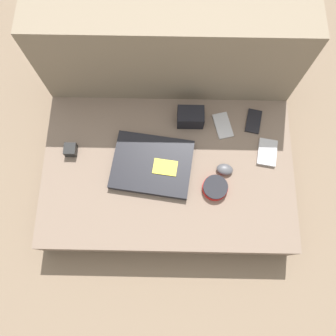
{
  "coord_description": "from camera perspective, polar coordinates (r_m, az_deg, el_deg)",
  "views": [
    {
      "loc": [
        0.01,
        -0.37,
        1.36
      ],
      "look_at": [
        0.0,
        0.0,
        0.18
      ],
      "focal_mm": 35.0,
      "sensor_mm": 36.0,
      "label": 1
    }
  ],
  "objects": [
    {
      "name": "phone_black",
      "position": [
        1.34,
        9.53,
        7.31
      ],
      "size": [
        0.09,
        0.12,
        0.01
      ],
      "rotation": [
        0.0,
        0.0,
        0.25
      ],
      "color": "#B7B7BC",
      "rests_on": "couch_seat"
    },
    {
      "name": "phone_small",
      "position": [
        1.33,
        16.88,
        2.62
      ],
      "size": [
        0.09,
        0.12,
        0.01
      ],
      "rotation": [
        0.0,
        0.0,
        -0.17
      ],
      "color": "#B7B7BC",
      "rests_on": "couch_seat"
    },
    {
      "name": "computer_mouse",
      "position": [
        1.27,
        9.85,
        -0.16
      ],
      "size": [
        0.07,
        0.05,
        0.03
      ],
      "rotation": [
        0.0,
        0.0,
        -0.15
      ],
      "color": "#4C4C51",
      "rests_on": "couch_seat"
    },
    {
      "name": "couch_seat",
      "position": [
        1.34,
        0.0,
        -1.27
      ],
      "size": [
        0.97,
        0.61,
        0.16
      ],
      "color": "#7A6656",
      "rests_on": "ground_plane"
    },
    {
      "name": "charger_brick",
      "position": [
        1.32,
        -16.6,
        3.06
      ],
      "size": [
        0.05,
        0.05,
        0.04
      ],
      "color": "black",
      "rests_on": "couch_seat"
    },
    {
      "name": "camera_pouch",
      "position": [
        1.31,
        3.93,
        8.82
      ],
      "size": [
        0.1,
        0.07,
        0.07
      ],
      "color": "black",
      "rests_on": "couch_seat"
    },
    {
      "name": "laptop",
      "position": [
        1.25,
        -2.77,
        0.59
      ],
      "size": [
        0.33,
        0.27,
        0.03
      ],
      "rotation": [
        0.0,
        0.0,
        -0.13
      ],
      "color": "black",
      "rests_on": "couch_seat"
    },
    {
      "name": "couch_backrest",
      "position": [
        1.34,
        0.33,
        17.99
      ],
      "size": [
        0.97,
        0.2,
        0.54
      ],
      "color": "#7F705B",
      "rests_on": "ground_plane"
    },
    {
      "name": "ground_plane",
      "position": [
        1.41,
        0.0,
        -2.15
      ],
      "size": [
        8.0,
        8.0,
        0.0
      ],
      "primitive_type": "plane",
      "color": "#7A6651"
    },
    {
      "name": "phone_silver",
      "position": [
        1.37,
        14.67,
        7.89
      ],
      "size": [
        0.08,
        0.11,
        0.01
      ],
      "rotation": [
        0.0,
        0.0,
        -0.21
      ],
      "color": "black",
      "rests_on": "couch_seat"
    },
    {
      "name": "speaker_puck",
      "position": [
        1.24,
        8.21,
        -3.4
      ],
      "size": [
        0.1,
        0.1,
        0.03
      ],
      "color": "red",
      "rests_on": "couch_seat"
    }
  ]
}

